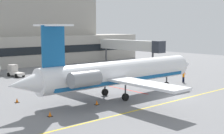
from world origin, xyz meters
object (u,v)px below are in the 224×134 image
Objects in this scene: regional_jet at (118,73)px; marshaller at (183,77)px; pushback_tractor at (14,71)px; baggage_tug at (132,70)px.

marshaller is at bearing 4.05° from regional_jet.
pushback_tractor is 1.99× the size of marshaller.
marshaller is (-0.31, -12.03, 0.10)m from baggage_tug.
regional_jet is 15.61m from marshaller.
baggage_tug is at bearing 88.55° from marshaller.
pushback_tractor is at bearing 145.78° from baggage_tug.
pushback_tractor reaches higher than baggage_tug.
regional_jet is 15.67× the size of marshaller.
pushback_tractor is (-2.31, 25.39, -2.22)m from regional_jet.
baggage_tug is 0.99× the size of pushback_tractor.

